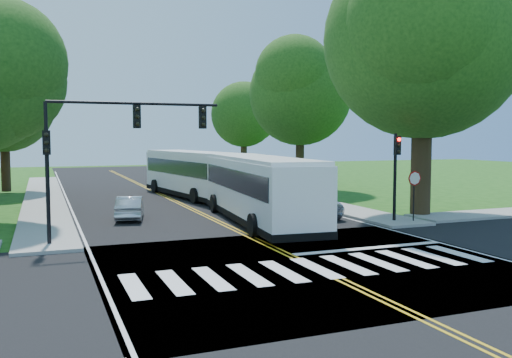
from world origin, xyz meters
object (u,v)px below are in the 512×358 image
suv (306,205)px  dark_sedan (248,188)px  signal_ne (396,165)px  hatchback (130,208)px  bus_follow (192,173)px  bus_lead (259,188)px  signal_nw (108,137)px

suv → dark_sedan: dark_sedan is taller
signal_ne → hatchback: bearing=153.0°
hatchback → bus_follow: bearing=-109.9°
bus_lead → signal_nw: bearing=25.5°
signal_nw → dark_sedan: 18.49m
signal_ne → bus_lead: 7.02m
signal_ne → hatchback: (-12.30, 6.27, -2.33)m
bus_lead → bus_follow: bearing=-84.3°
signal_nw → bus_lead: signal_nw is taller
signal_ne → suv: (-3.22, 3.58, -2.32)m
signal_nw → dark_sedan: bearing=51.0°
suv → bus_follow: bearing=-81.5°
hatchback → dark_sedan: 12.40m
bus_follow → bus_lead: bearing=83.0°
signal_ne → dark_sedan: bearing=100.7°
signal_ne → bus_lead: signal_ne is taller
bus_lead → bus_follow: 12.87m
suv → dark_sedan: bearing=-99.3°
suv → bus_lead: bearing=7.0°
signal_ne → bus_lead: bearing=155.7°
signal_nw → dark_sedan: (11.40, 14.07, -3.72)m
bus_lead → hatchback: bus_lead is taller
bus_follow → hatchback: (-5.90, -9.45, -1.13)m
hatchback → bus_lead: bearing=162.4°
bus_lead → dark_sedan: 11.84m
hatchback → suv: 9.48m
signal_nw → bus_follow: signal_nw is taller
signal_ne → signal_nw: bearing=-180.0°
bus_follow → signal_nw: bearing=56.7°
suv → dark_sedan: size_ratio=1.01×
signal_nw → hatchback: size_ratio=1.90×
bus_lead → suv: 3.37m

